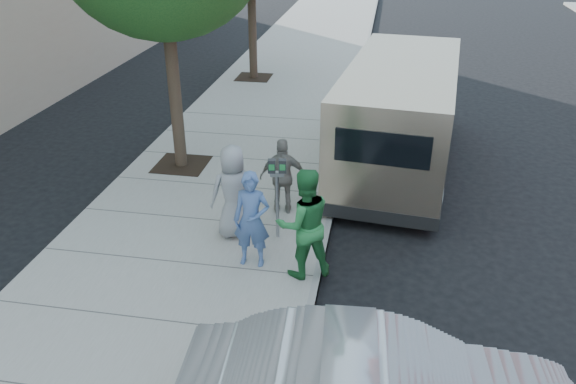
% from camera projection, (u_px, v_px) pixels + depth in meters
% --- Properties ---
extents(ground, '(120.00, 120.00, 0.00)m').
position_uv_depth(ground, '(253.00, 230.00, 10.95)').
color(ground, black).
rests_on(ground, ground).
extents(sidewalk, '(5.00, 60.00, 0.15)m').
position_uv_depth(sidewalk, '(204.00, 222.00, 11.07)').
color(sidewalk, gray).
rests_on(sidewalk, ground).
extents(curb_face, '(0.12, 60.00, 0.16)m').
position_uv_depth(curb_face, '(327.00, 233.00, 10.69)').
color(curb_face, gray).
rests_on(curb_face, ground).
extents(parking_meter, '(0.34, 0.17, 1.57)m').
position_uv_depth(parking_meter, '(277.00, 182.00, 9.94)').
color(parking_meter, gray).
rests_on(parking_meter, sidewalk).
extents(van, '(2.96, 7.01, 2.53)m').
position_uv_depth(van, '(400.00, 114.00, 12.96)').
color(van, tan).
rests_on(van, ground).
extents(person_officer, '(0.63, 0.41, 1.71)m').
position_uv_depth(person_officer, '(252.00, 220.00, 9.31)').
color(person_officer, '#49669D').
rests_on(person_officer, sidewalk).
extents(person_green_shirt, '(1.14, 1.05, 1.91)m').
position_uv_depth(person_green_shirt, '(304.00, 224.00, 9.00)').
color(person_green_shirt, '#27793B').
rests_on(person_green_shirt, sidewalk).
extents(person_gray_shirt, '(1.03, 0.90, 1.77)m').
position_uv_depth(person_gray_shirt, '(234.00, 192.00, 10.14)').
color(person_gray_shirt, gray).
rests_on(person_gray_shirt, sidewalk).
extents(person_striped_polo, '(0.97, 0.54, 1.56)m').
position_uv_depth(person_striped_polo, '(283.00, 177.00, 10.95)').
color(person_striped_polo, gray).
rests_on(person_striped_polo, sidewalk).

